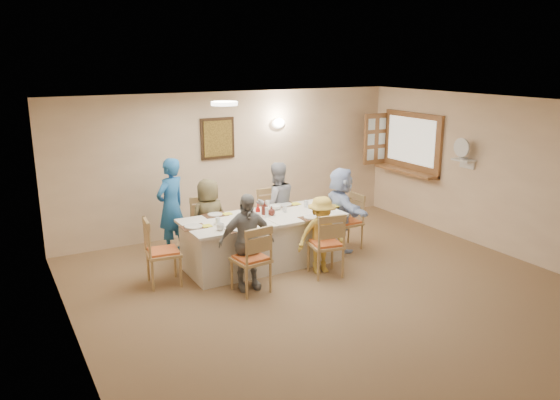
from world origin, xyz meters
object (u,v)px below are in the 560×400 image
chair_back_left (206,227)px  diner_front_right (321,235)px  desk_fan (463,151)px  diner_right_end (341,209)px  diner_back_left (209,219)px  chair_back_right (273,217)px  diner_front_left (247,242)px  caregiver (171,207)px  serving_hatch (412,143)px  diner_back_right (276,204)px  chair_front_left (251,258)px  chair_left_end (163,251)px  condiment_ketchup (258,211)px  chair_front_right (326,243)px  chair_right_end (347,221)px  dining_table (263,241)px

chair_back_left → diner_front_right: size_ratio=0.81×
desk_fan → chair_back_left: size_ratio=0.32×
diner_front_right → diner_right_end: (0.82, 0.68, 0.11)m
diner_back_left → diner_right_end: (2.02, -0.68, 0.05)m
chair_back_right → diner_front_left: diner_front_left is taller
diner_back_left → caregiver: caregiver is taller
serving_hatch → diner_back_right: 3.07m
chair_front_left → chair_left_end: size_ratio=0.99×
condiment_ketchup → caregiver: bearing=129.5°
diner_right_end → caregiver: (-2.47, 1.15, 0.09)m
desk_fan → chair_front_right: (-2.86, -0.22, -1.07)m
chair_front_left → diner_front_left: 0.23m
desk_fan → diner_back_right: (-2.86, 1.26, -0.84)m
chair_back_left → diner_front_right: 1.91m
chair_right_end → diner_right_end: (-0.13, 0.00, 0.23)m
serving_hatch → chair_front_right: 3.51m
chair_front_right → condiment_ketchup: (-0.69, 0.79, 0.38)m
chair_front_left → diner_right_end: bearing=-165.0°
serving_hatch → caregiver: 4.69m
diner_back_left → diner_front_right: 1.81m
diner_front_right → caregiver: bearing=141.8°
chair_back_right → condiment_ketchup: 1.14m
chair_left_end → diner_back_right: (2.15, 0.68, 0.23)m
chair_right_end → caregiver: size_ratio=0.58×
chair_back_left → chair_back_right: bearing=4.6°
chair_right_end → diner_front_right: 1.17m
chair_front_left → condiment_ketchup: (0.51, 0.79, 0.39)m
chair_left_end → diner_back_right: 2.27m
dining_table → chair_front_right: chair_front_right is taller
chair_back_left → diner_back_left: size_ratio=0.73×
dining_table → chair_front_left: size_ratio=2.55×
dining_table → caregiver: (-1.05, 1.15, 0.40)m
dining_table → diner_right_end: (1.42, 0.00, 0.31)m
diner_front_right → caregiver: 2.47m
chair_front_left → chair_front_right: 1.20m
diner_right_end → condiment_ketchup: bearing=102.0°
caregiver → serving_hatch: bearing=146.4°
chair_back_right → chair_left_end: chair_left_end is taller
diner_back_left → diner_front_left: 1.36m
diner_front_left → condiment_ketchup: size_ratio=6.50×
diner_back_left → diner_front_left: size_ratio=0.95×
dining_table → condiment_ketchup: size_ratio=11.82×
chair_left_end → chair_back_right: bearing=-62.9°
serving_hatch → caregiver: (-4.62, 0.38, -0.72)m
diner_back_left → desk_fan: bearing=153.7°
chair_front_right → diner_back_left: bearing=-40.4°
chair_left_end → caregiver: (0.50, 1.15, 0.30)m
chair_back_right → chair_right_end: 1.24m
desk_fan → dining_table: bearing=170.4°
chair_back_left → diner_back_left: bearing=-85.4°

